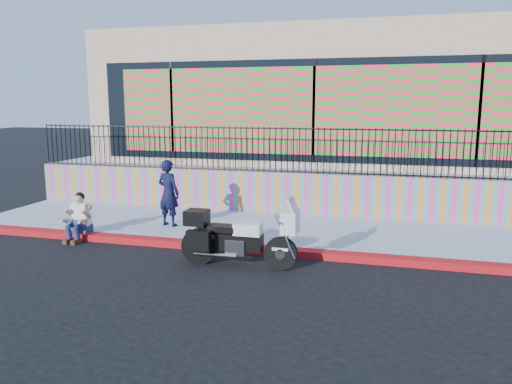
% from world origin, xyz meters
% --- Properties ---
extents(ground, '(90.00, 90.00, 0.00)m').
position_xyz_m(ground, '(0.00, 0.00, 0.00)').
color(ground, black).
rests_on(ground, ground).
extents(red_curb, '(16.00, 0.30, 0.15)m').
position_xyz_m(red_curb, '(0.00, 0.00, 0.07)').
color(red_curb, '#B4140C').
rests_on(red_curb, ground).
extents(sidewalk, '(16.00, 3.00, 0.15)m').
position_xyz_m(sidewalk, '(0.00, 1.65, 0.07)').
color(sidewalk, '#9AA1B9').
rests_on(sidewalk, ground).
extents(mural_wall, '(16.00, 0.20, 1.10)m').
position_xyz_m(mural_wall, '(0.00, 3.25, 0.70)').
color(mural_wall, '#ED3E89').
rests_on(mural_wall, sidewalk).
extents(metal_fence, '(15.80, 0.04, 1.20)m').
position_xyz_m(metal_fence, '(0.00, 3.25, 1.85)').
color(metal_fence, black).
rests_on(metal_fence, mural_wall).
extents(elevated_platform, '(16.00, 10.00, 1.25)m').
position_xyz_m(elevated_platform, '(0.00, 8.35, 0.62)').
color(elevated_platform, '#9AA1B9').
rests_on(elevated_platform, ground).
extents(storefront_building, '(14.00, 8.06, 4.00)m').
position_xyz_m(storefront_building, '(0.00, 8.13, 3.25)').
color(storefront_building, tan).
rests_on(storefront_building, elevated_platform).
extents(police_motorcycle, '(2.24, 0.74, 1.39)m').
position_xyz_m(police_motorcycle, '(-0.66, -0.88, 0.58)').
color(police_motorcycle, black).
rests_on(police_motorcycle, ground).
extents(police_officer, '(0.66, 0.52, 1.60)m').
position_xyz_m(police_officer, '(-3.00, 1.15, 0.95)').
color(police_officer, black).
rests_on(police_officer, sidewalk).
extents(seated_man, '(0.54, 0.71, 1.06)m').
position_xyz_m(seated_man, '(-4.65, -0.13, 0.45)').
color(seated_man, navy).
rests_on(seated_man, ground).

